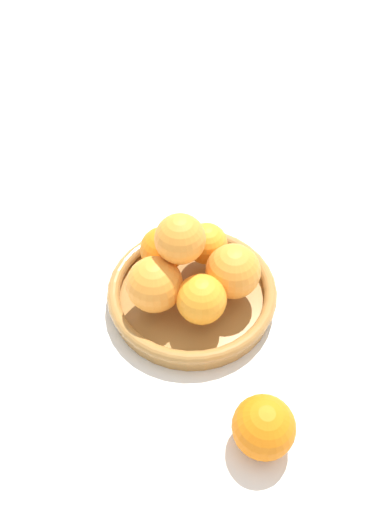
% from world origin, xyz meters
% --- Properties ---
extents(ground_plane, '(4.00, 4.00, 0.00)m').
position_xyz_m(ground_plane, '(0.00, 0.00, 0.00)').
color(ground_plane, white).
extents(fruit_bowl, '(0.26, 0.26, 0.04)m').
position_xyz_m(fruit_bowl, '(0.00, 0.00, 0.02)').
color(fruit_bowl, '#A57238').
rests_on(fruit_bowl, ground_plane).
extents(orange_pile, '(0.19, 0.18, 0.13)m').
position_xyz_m(orange_pile, '(-0.00, -0.00, 0.08)').
color(orange_pile, orange).
rests_on(orange_pile, fruit_bowl).
extents(stray_orange, '(0.08, 0.08, 0.08)m').
position_xyz_m(stray_orange, '(-0.04, -0.24, 0.04)').
color(stray_orange, orange).
rests_on(stray_orange, ground_plane).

